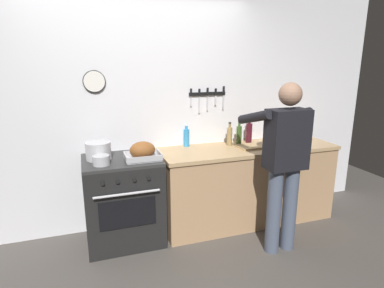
# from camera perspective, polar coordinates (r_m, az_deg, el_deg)

# --- Properties ---
(wall_back) EXTENTS (6.00, 0.13, 2.60)m
(wall_back) POSITION_cam_1_polar(r_m,az_deg,el_deg) (3.58, -9.93, 5.54)
(wall_back) COLOR silver
(wall_back) RESTS_ON ground
(counter_block) EXTENTS (2.03, 0.65, 0.90)m
(counter_block) POSITION_cam_1_polar(r_m,az_deg,el_deg) (3.85, 9.61, -6.94)
(counter_block) COLOR tan
(counter_block) RESTS_ON ground
(stove) EXTENTS (0.76, 0.67, 0.90)m
(stove) POSITION_cam_1_polar(r_m,az_deg,el_deg) (3.45, -11.99, -9.70)
(stove) COLOR black
(stove) RESTS_ON ground
(person_cook) EXTENTS (0.51, 0.63, 1.66)m
(person_cook) POSITION_cam_1_polar(r_m,az_deg,el_deg) (3.17, 15.97, -2.43)
(person_cook) COLOR #4C566B
(person_cook) RESTS_ON ground
(roasting_pan) EXTENTS (0.35, 0.26, 0.18)m
(roasting_pan) POSITION_cam_1_polar(r_m,az_deg,el_deg) (3.20, -8.73, -1.32)
(roasting_pan) COLOR #B7B7BC
(roasting_pan) RESTS_ON stove
(stock_pot) EXTENTS (0.24, 0.24, 0.17)m
(stock_pot) POSITION_cam_1_polar(r_m,az_deg,el_deg) (3.30, -16.22, -1.15)
(stock_pot) COLOR #B7B7BC
(stock_pot) RESTS_ON stove
(saucepan) EXTENTS (0.16, 0.16, 0.09)m
(saucepan) POSITION_cam_1_polar(r_m,az_deg,el_deg) (3.13, -15.76, -2.77)
(saucepan) COLOR #B7B7BC
(saucepan) RESTS_ON stove
(cutting_board) EXTENTS (0.36, 0.24, 0.02)m
(cutting_board) POSITION_cam_1_polar(r_m,az_deg,el_deg) (3.70, 10.77, -0.39)
(cutting_board) COLOR tan
(cutting_board) RESTS_ON counter_block
(bottle_wine_red) EXTENTS (0.07, 0.07, 0.30)m
(bottle_wine_red) POSITION_cam_1_polar(r_m,az_deg,el_deg) (3.88, 10.03, 2.06)
(bottle_wine_red) COLOR #47141E
(bottle_wine_red) RESTS_ON counter_block
(bottle_vinegar) EXTENTS (0.06, 0.06, 0.27)m
(bottle_vinegar) POSITION_cam_1_polar(r_m,az_deg,el_deg) (3.71, 6.65, 1.44)
(bottle_vinegar) COLOR #997F4C
(bottle_vinegar) RESTS_ON counter_block
(bottle_olive_oil) EXTENTS (0.06, 0.06, 0.28)m
(bottle_olive_oil) POSITION_cam_1_polar(r_m,az_deg,el_deg) (3.74, 8.30, 1.56)
(bottle_olive_oil) COLOR #385623
(bottle_olive_oil) RESTS_ON counter_block
(bottle_dish_soap) EXTENTS (0.07, 0.07, 0.25)m
(bottle_dish_soap) POSITION_cam_1_polar(r_m,az_deg,el_deg) (3.65, -0.98, 1.21)
(bottle_dish_soap) COLOR #338CCC
(bottle_dish_soap) RESTS_ON counter_block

